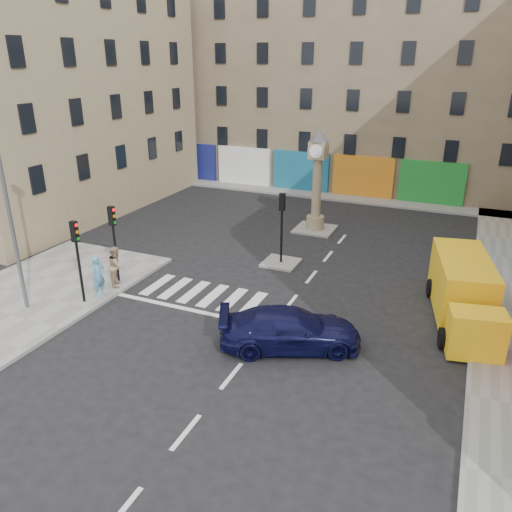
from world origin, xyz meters
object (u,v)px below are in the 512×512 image
Objects in this scene: clock_pillar at (317,174)px; yellow_van at (463,292)px; pedestrian_blue at (99,276)px; traffic_light_left_far at (113,232)px; traffic_light_island at (282,217)px; traffic_light_left_near at (77,249)px; pedestrian_tan at (117,266)px; navy_sedan at (290,329)px; lamp_post at (7,203)px.

yellow_van is at bearing -43.51° from clock_pillar.
pedestrian_blue is at bearing -114.68° from clock_pillar.
traffic_light_island is at bearing 40.60° from traffic_light_left_far.
traffic_light_island reaches higher than yellow_van.
traffic_light_left_near is 2.54m from pedestrian_tan.
traffic_light_left_near is 9.69m from navy_sedan.
navy_sedan is at bearing 8.68° from lamp_post.
lamp_post is 1.36× the size of clock_pillar.
pedestrian_tan is at bearing 55.24° from navy_sedan.
clock_pillar reaches higher than traffic_light_island.
traffic_light_island is at bearing 51.07° from traffic_light_left_near.
traffic_light_island is at bearing 153.36° from yellow_van.
pedestrian_blue is at bearing 67.93° from traffic_light_left_near.
pedestrian_tan is (-6.00, -11.78, -2.44)m from clock_pillar.
traffic_light_left_far is 4.77m from lamp_post.
pedestrian_tan is (2.20, 3.41, -3.69)m from lamp_post.
traffic_light_left_near is at bearing 163.34° from pedestrian_blue.
traffic_light_left_far is 1.95× the size of pedestrian_blue.
clock_pillar is 3.21× the size of pedestrian_blue.
yellow_van is at bearing -67.62° from pedestrian_blue.
clock_pillar is at bearing 65.45° from traffic_light_left_near.
traffic_light_left_near is 1.93× the size of pedestrian_tan.
traffic_light_left_far is 1.93× the size of pedestrian_tan.
traffic_light_left_near is at bearing 141.72° from pedestrian_tan.
lamp_post is (-8.20, -9.20, 2.20)m from traffic_light_island.
traffic_light_left_near reaches higher than traffic_light_island.
traffic_light_island is 8.47m from pedestrian_tan.
yellow_van reaches higher than navy_sedan.
lamp_post is at bearing 139.62° from pedestrian_blue.
navy_sedan is at bearing -12.24° from traffic_light_left_far.
traffic_light_left_near reaches higher than pedestrian_tan.
traffic_light_left_far is (0.00, 2.40, 0.00)m from traffic_light_left_near.
navy_sedan is 9.36m from pedestrian_tan.
traffic_light_left_far is 2.27m from pedestrian_blue.
pedestrian_blue is at bearing 44.21° from lamp_post.
lamp_post is 4.80m from pedestrian_blue.
pedestrian_tan is (-6.00, -5.79, -1.48)m from traffic_light_island.
pedestrian_tan reaches higher than pedestrian_blue.
traffic_light_left_near is 3.21m from lamp_post.
pedestrian_blue is at bearing -79.76° from traffic_light_left_far.
lamp_post is 1.19× the size of yellow_van.
traffic_light_island is (6.30, 5.40, -0.03)m from traffic_light_left_far.
navy_sedan is (9.50, -2.06, -1.86)m from traffic_light_left_far.
navy_sedan is 0.76× the size of yellow_van.
pedestrian_tan is (-9.20, 1.67, 0.35)m from navy_sedan.
yellow_van is 3.65× the size of pedestrian_blue.
pedestrian_blue is (-6.00, -7.06, -1.49)m from traffic_light_island.
traffic_light_left_far is 8.30m from traffic_light_island.
traffic_light_left_near is 16.20m from yellow_van.
pedestrian_blue is at bearing -130.36° from traffic_light_island.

